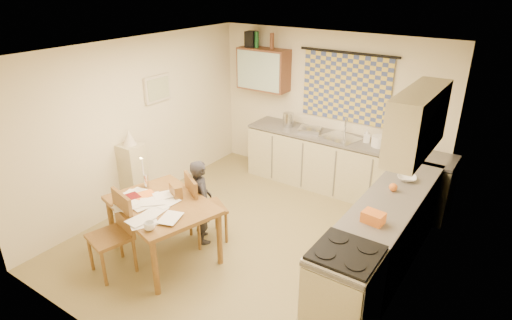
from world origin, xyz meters
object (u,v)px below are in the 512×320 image
Objects in this scene: counter_back at (343,166)px; stove at (342,293)px; shelf_stand at (134,178)px; dining_table at (164,229)px; chair_far at (206,220)px; counter_right at (382,239)px; person at (201,201)px.

counter_back is 3.41× the size of stove.
shelf_stand is (-2.31, -2.29, 0.08)m from counter_back.
stove is 2.36m from dining_table.
dining_table is 0.61m from chair_far.
counter_back is 3.41× the size of chair_far.
counter_back is at bearing 126.43° from counter_right.
dining_table is 1.56× the size of chair_far.
counter_right is at bearing 90.00° from stove.
counter_back is at bearing 84.35° from dining_table.
chair_far is at bearing -107.09° from person.
stove is at bearing -162.78° from chair_far.
stove is 3.58m from shelf_stand.
stove is 0.64× the size of dining_table.
chair_far is (-0.92, -2.31, -0.15)m from counter_back.
counter_back is 2.85× the size of person.
stove is 2.21m from chair_far.
counter_right is 2.65m from dining_table.
counter_back is at bearing 44.76° from shelf_stand.
stove is 1.00× the size of chair_far.
chair_far is 1.41m from shelf_stand.
stove is (1.23, -2.81, 0.03)m from counter_back.
counter_right is at bearing 42.90° from dining_table.
chair_far reaches higher than counter_right.
counter_right is at bearing 10.05° from shelf_stand.
person is at bearing -162.89° from counter_right.
chair_far is 0.84× the size of person.
counter_right is 2.79× the size of shelf_stand.
counter_back is 3.26m from shelf_stand.
stove reaches higher than counter_back.
shelf_stand is at bearing -169.95° from counter_right.
shelf_stand reaches higher than chair_far.
person reaches higher than stove.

